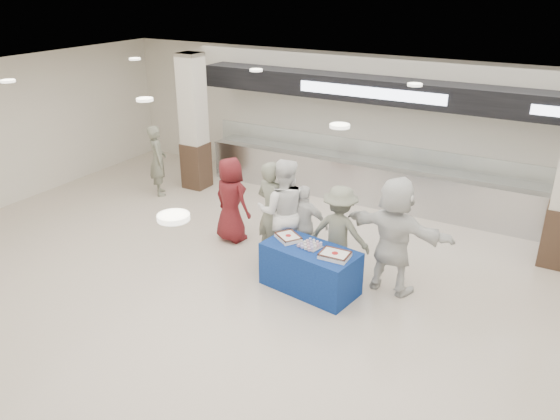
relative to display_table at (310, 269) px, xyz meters
The scene contains 14 objects.
ground 1.44m from the display_table, 113.34° to the right, with size 14.00×14.00×0.00m, color beige.
serving_line 4.23m from the display_table, 97.55° to the left, with size 8.70×0.85×2.80m.
column_left 5.53m from the display_table, 147.24° to the left, with size 0.55×0.55×3.20m.
display_table is the anchor object (origin of this frame).
sheet_cake_left 0.64m from the display_table, 166.76° to the left, with size 0.52×0.50×0.09m.
sheet_cake_right 0.63m from the display_table, 11.22° to the right, with size 0.46×0.36×0.09m.
cupcake_tray 0.41m from the display_table, 130.33° to the left, with size 0.42×0.35×0.06m.
civilian_maroon 2.38m from the display_table, 157.09° to the left, with size 0.82×0.53×1.67m, color maroon.
soldier_a 1.38m from the display_table, 149.63° to the left, with size 0.68×0.44×1.85m, color slate.
chef_tall 1.22m from the display_table, 143.27° to the left, with size 0.94×0.73×1.94m, color white.
chef_short 0.99m from the display_table, 123.54° to the left, with size 0.86×0.36×1.47m, color white.
soldier_b 0.81m from the display_table, 71.27° to the left, with size 1.06×0.61×1.64m, color slate.
civilian_white 1.46m from the display_table, 28.88° to the left, with size 1.83×0.58×1.97m, color white.
soldier_bg 5.46m from the display_table, 157.28° to the left, with size 0.60×0.40×1.65m, color slate.
Camera 1 is at (3.95, -5.77, 4.78)m, focal length 35.00 mm.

